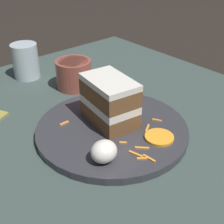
# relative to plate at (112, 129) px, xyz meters

# --- Properties ---
(ground_plane) EXTENTS (6.00, 6.00, 0.00)m
(ground_plane) POSITION_rel_plate_xyz_m (0.04, -0.03, -0.04)
(ground_plane) COLOR black
(ground_plane) RESTS_ON ground
(dining_table) EXTENTS (0.91, 0.87, 0.04)m
(dining_table) POSITION_rel_plate_xyz_m (0.04, -0.03, -0.03)
(dining_table) COLOR #384742
(dining_table) RESTS_ON ground
(plate) EXTENTS (0.30, 0.30, 0.01)m
(plate) POSITION_rel_plate_xyz_m (0.00, 0.00, 0.00)
(plate) COLOR #333338
(plate) RESTS_ON dining_table
(cake_slice) EXTENTS (0.09, 0.12, 0.09)m
(cake_slice) POSITION_rel_plate_xyz_m (-0.01, -0.02, 0.05)
(cake_slice) COLOR brown
(cake_slice) RESTS_ON plate
(cream_dollop) EXTENTS (0.05, 0.04, 0.04)m
(cream_dollop) POSITION_rel_plate_xyz_m (0.08, 0.07, 0.03)
(cream_dollop) COLOR white
(cream_dollop) RESTS_ON plate
(orange_garnish) EXTENTS (0.05, 0.05, 0.01)m
(orange_garnish) POSITION_rel_plate_xyz_m (-0.04, 0.09, 0.01)
(orange_garnish) COLOR orange
(orange_garnish) RESTS_ON plate
(carrot_shreds_scatter) EXTENTS (0.18, 0.20, 0.00)m
(carrot_shreds_scatter) POSITION_rel_plate_xyz_m (-0.01, 0.06, 0.01)
(carrot_shreds_scatter) COLOR orange
(carrot_shreds_scatter) RESTS_ON plate
(drinking_glass) EXTENTS (0.07, 0.07, 0.09)m
(drinking_glass) POSITION_rel_plate_xyz_m (-0.00, -0.35, 0.03)
(drinking_glass) COLOR silver
(drinking_glass) RESTS_ON dining_table
(coffee_mug) EXTENTS (0.09, 0.09, 0.07)m
(coffee_mug) POSITION_rel_plate_xyz_m (-0.06, -0.22, 0.03)
(coffee_mug) COLOR #994C3D
(coffee_mug) RESTS_ON dining_table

